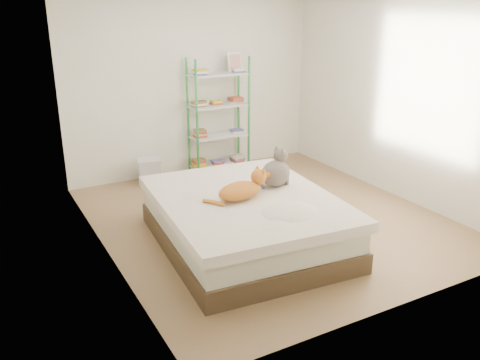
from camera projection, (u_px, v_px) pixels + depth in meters
room at (269, 111)px, 5.62m from camera, size 3.81×4.21×2.61m
bed at (245, 221)px, 5.33m from camera, size 1.89×2.29×0.55m
orange_cat at (240, 189)px, 5.12m from camera, size 0.61×0.38×0.23m
grey_cat at (276, 168)px, 5.46m from camera, size 0.42×0.37×0.42m
shelf_unit at (219, 118)px, 7.48m from camera, size 0.88×0.36×1.74m
cardboard_box at (266, 182)px, 6.75m from camera, size 0.56×0.56×0.40m
white_bin at (150, 171)px, 7.12m from camera, size 0.37×0.34×0.37m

